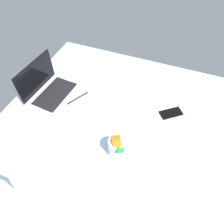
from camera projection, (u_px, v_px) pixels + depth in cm
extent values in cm
cube|color=silver|center=(101.00, 161.00, 121.11)|extent=(180.00, 140.00, 18.00)
cube|color=silver|center=(54.00, 94.00, 141.32)|extent=(34.75, 25.59, 2.00)
cube|color=black|center=(55.00, 94.00, 139.97)|extent=(30.28, 19.29, 0.40)
cube|color=black|center=(36.00, 76.00, 135.45)|extent=(32.97, 3.66, 21.00)
cylinder|color=silver|center=(117.00, 147.00, 110.45)|extent=(9.00, 9.00, 11.00)
cube|color=#268C33|center=(116.00, 147.00, 112.66)|extent=(7.02, 7.14, 6.11)
cube|color=blue|center=(117.00, 146.00, 109.98)|extent=(6.70, 6.33, 6.42)
cube|color=#268C33|center=(118.00, 147.00, 106.54)|extent=(7.45, 6.93, 6.07)
cube|color=orange|center=(117.00, 141.00, 105.82)|extent=(8.11, 7.01, 6.68)
cube|color=black|center=(171.00, 113.00, 131.59)|extent=(14.02, 15.20, 0.80)
cube|color=black|center=(78.00, 98.00, 139.98)|extent=(15.30, 8.50, 0.60)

